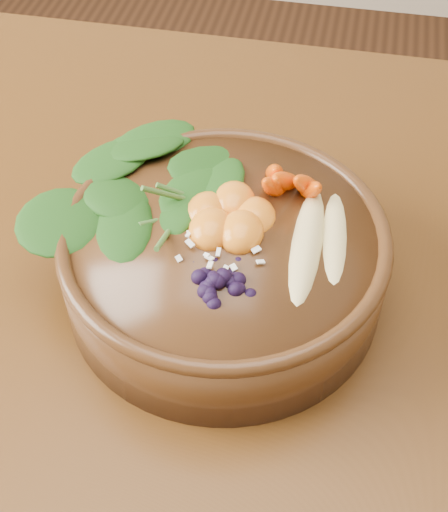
# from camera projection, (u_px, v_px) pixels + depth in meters

# --- Properties ---
(dining_table) EXTENTS (1.60, 0.90, 0.75)m
(dining_table) POSITION_uv_depth(u_px,v_px,m) (167.00, 321.00, 0.80)
(dining_table) COLOR #331C0C
(dining_table) RESTS_ON ground
(stoneware_bowl) EXTENTS (0.32, 0.32, 0.08)m
(stoneware_bowl) POSITION_uv_depth(u_px,v_px,m) (224.00, 263.00, 0.68)
(stoneware_bowl) COLOR #4A2B14
(stoneware_bowl) RESTS_ON dining_table
(kale_heap) EXTENTS (0.21, 0.19, 0.05)m
(kale_heap) POSITION_uv_depth(u_px,v_px,m) (185.00, 164.00, 0.68)
(kale_heap) COLOR #1F4B16
(kale_heap) RESTS_ON stoneware_bowl
(carrot_cluster) EXTENTS (0.07, 0.07, 0.08)m
(carrot_cluster) POSITION_uv_depth(u_px,v_px,m) (295.00, 146.00, 0.66)
(carrot_cluster) COLOR #F24700
(carrot_cluster) RESTS_ON stoneware_bowl
(banana_halves) EXTENTS (0.06, 0.17, 0.03)m
(banana_halves) POSITION_uv_depth(u_px,v_px,m) (322.00, 229.00, 0.63)
(banana_halves) COLOR #E0CC84
(banana_halves) RESTS_ON stoneware_bowl
(mandarin_cluster) EXTENTS (0.09, 0.10, 0.03)m
(mandarin_cluster) POSITION_uv_depth(u_px,v_px,m) (229.00, 206.00, 0.65)
(mandarin_cluster) COLOR orange
(mandarin_cluster) RESTS_ON stoneware_bowl
(blueberry_pile) EXTENTS (0.15, 0.11, 0.04)m
(blueberry_pile) POSITION_uv_depth(u_px,v_px,m) (216.00, 269.00, 0.59)
(blueberry_pile) COLOR black
(blueberry_pile) RESTS_ON stoneware_bowl
(coconut_flakes) EXTENTS (0.10, 0.08, 0.01)m
(coconut_flakes) POSITION_uv_depth(u_px,v_px,m) (223.00, 247.00, 0.63)
(coconut_flakes) COLOR white
(coconut_flakes) RESTS_ON stoneware_bowl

